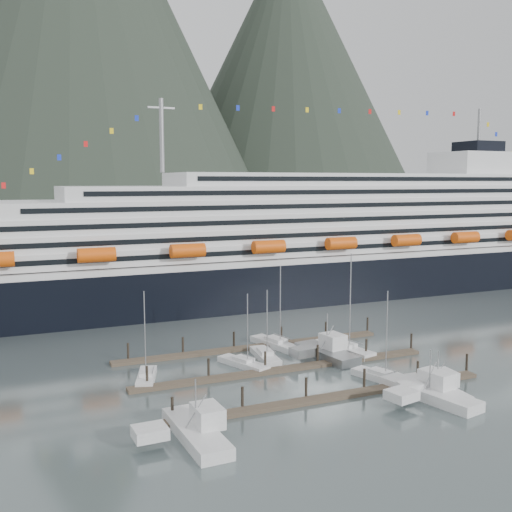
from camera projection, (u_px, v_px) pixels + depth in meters
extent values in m
plane|color=#4F5D5D|center=(325.00, 372.00, 89.64)|extent=(1600.00, 1600.00, 0.00)
cone|color=black|center=(79.00, 27.00, 592.80)|extent=(400.00, 400.00, 420.00)
cone|color=black|center=(287.00, 80.00, 753.09)|extent=(360.00, 360.00, 360.00)
cube|color=black|center=(302.00, 280.00, 149.07)|extent=(210.00, 28.00, 12.00)
cube|color=silver|center=(302.00, 254.00, 148.26)|extent=(205.80, 27.44, 1.50)
cube|color=silver|center=(320.00, 243.00, 149.91)|extent=(185.00, 26.00, 3.20)
cube|color=black|center=(348.00, 247.00, 138.01)|extent=(175.75, 0.20, 1.00)
cube|color=silver|center=(327.00, 230.00, 150.30)|extent=(180.00, 25.00, 3.20)
cube|color=black|center=(354.00, 233.00, 138.85)|extent=(171.00, 0.20, 1.00)
cube|color=silver|center=(334.00, 217.00, 150.69)|extent=(172.00, 24.00, 3.20)
cube|color=black|center=(361.00, 219.00, 139.70)|extent=(163.40, 0.20, 1.00)
cube|color=silver|center=(341.00, 204.00, 151.08)|extent=(160.00, 23.00, 3.20)
cube|color=black|center=(367.00, 205.00, 140.54)|extent=(152.00, 0.20, 1.00)
cube|color=silver|center=(348.00, 191.00, 151.48)|extent=(140.00, 22.00, 3.00)
cube|color=black|center=(373.00, 192.00, 141.40)|extent=(133.00, 0.20, 1.00)
cube|color=silver|center=(355.00, 180.00, 151.89)|extent=(95.00, 20.00, 3.00)
cube|color=black|center=(378.00, 179.00, 142.72)|extent=(90.25, 0.20, 1.00)
cube|color=silver|center=(477.00, 163.00, 167.11)|extent=(22.00, 16.00, 6.00)
cube|color=black|center=(478.00, 147.00, 166.55)|extent=(10.00, 10.00, 3.00)
cylinder|color=gray|center=(162.00, 136.00, 130.99)|extent=(1.00, 1.00, 16.00)
cylinder|color=gray|center=(479.00, 127.00, 165.86)|extent=(0.80, 0.80, 10.00)
cylinder|color=#E7510C|center=(97.00, 255.00, 113.60)|extent=(7.00, 2.80, 2.80)
cylinder|color=#E7510C|center=(188.00, 251.00, 120.70)|extent=(7.00, 2.80, 2.80)
cylinder|color=#E7510C|center=(269.00, 247.00, 127.79)|extent=(7.00, 2.80, 2.80)
cylinder|color=#E7510C|center=(341.00, 243.00, 134.89)|extent=(7.00, 2.80, 2.80)
cylinder|color=#E7510C|center=(406.00, 240.00, 141.99)|extent=(7.00, 2.80, 2.80)
cylinder|color=#E7510C|center=(465.00, 237.00, 149.09)|extent=(7.00, 2.80, 2.80)
cube|color=#4E4032|center=(330.00, 397.00, 78.53)|extent=(48.00, 2.00, 0.50)
cylinder|color=black|center=(172.00, 410.00, 71.11)|extent=(0.36, 0.36, 3.20)
cylinder|color=black|center=(242.00, 399.00, 74.65)|extent=(0.36, 0.36, 3.20)
cylinder|color=black|center=(306.00, 389.00, 78.20)|extent=(0.36, 0.36, 3.20)
cylinder|color=black|center=(364.00, 380.00, 81.75)|extent=(0.36, 0.36, 3.20)
cylinder|color=black|center=(418.00, 372.00, 85.30)|extent=(0.36, 0.36, 3.20)
cylinder|color=black|center=(467.00, 364.00, 88.85)|extent=(0.36, 0.36, 3.20)
cube|color=#4E4032|center=(286.00, 369.00, 90.36)|extent=(48.00, 2.00, 0.50)
cylinder|color=black|center=(147.00, 377.00, 82.94)|extent=(0.36, 0.36, 3.20)
cylinder|color=black|center=(209.00, 369.00, 86.49)|extent=(0.36, 0.36, 3.20)
cylinder|color=black|center=(265.00, 362.00, 90.04)|extent=(0.36, 0.36, 3.20)
cylinder|color=black|center=(318.00, 355.00, 93.59)|extent=(0.36, 0.36, 3.20)
cylinder|color=black|center=(366.00, 349.00, 97.14)|extent=(0.36, 0.36, 3.20)
cylinder|color=black|center=(411.00, 343.00, 100.69)|extent=(0.36, 0.36, 3.20)
cube|color=#4E4032|center=(253.00, 347.00, 102.20)|extent=(48.00, 2.00, 0.50)
cylinder|color=black|center=(128.00, 353.00, 94.78)|extent=(0.36, 0.36, 3.20)
cylinder|color=black|center=(183.00, 347.00, 98.33)|extent=(0.36, 0.36, 3.20)
cylinder|color=black|center=(234.00, 341.00, 101.88)|extent=(0.36, 0.36, 3.20)
cylinder|color=black|center=(281.00, 335.00, 105.42)|extent=(0.36, 0.36, 3.20)
cylinder|color=black|center=(326.00, 330.00, 108.97)|extent=(0.36, 0.36, 3.20)
cylinder|color=black|center=(367.00, 326.00, 112.52)|extent=(0.36, 0.36, 3.20)
cube|color=silver|center=(147.00, 379.00, 85.91)|extent=(4.89, 8.72, 1.30)
cube|color=silver|center=(146.00, 373.00, 85.81)|extent=(2.68, 3.36, 0.74)
cylinder|color=gray|center=(145.00, 334.00, 84.24)|extent=(0.15, 0.15, 12.35)
cube|color=silver|center=(243.00, 365.00, 92.32)|extent=(5.72, 9.65, 1.32)
cube|color=silver|center=(243.00, 360.00, 92.21)|extent=(2.96, 3.75, 0.75)
cylinder|color=gray|center=(248.00, 328.00, 90.91)|extent=(0.15, 0.15, 10.70)
cube|color=silver|center=(265.00, 357.00, 96.30)|extent=(3.74, 9.72, 1.40)
cube|color=silver|center=(265.00, 352.00, 96.19)|extent=(2.39, 3.54, 0.80)
cylinder|color=gray|center=(267.00, 323.00, 94.66)|extent=(0.16, 0.16, 10.54)
cube|color=silver|center=(344.00, 350.00, 100.29)|extent=(5.40, 12.24, 1.52)
cube|color=silver|center=(344.00, 344.00, 100.16)|extent=(3.04, 4.55, 0.87)
cylinder|color=gray|center=(350.00, 301.00, 98.26)|extent=(0.17, 0.17, 15.77)
cube|color=silver|center=(276.00, 345.00, 103.20)|extent=(5.45, 11.62, 1.50)
cube|color=silver|center=(276.00, 340.00, 103.07)|extent=(3.05, 4.35, 0.86)
cylinder|color=gray|center=(280.00, 305.00, 101.39)|extent=(0.17, 0.17, 13.32)
cube|color=silver|center=(380.00, 378.00, 86.02)|extent=(5.15, 9.17, 1.37)
cube|color=silver|center=(380.00, 372.00, 85.91)|extent=(2.82, 3.54, 0.78)
cylinder|color=gray|center=(387.00, 334.00, 84.52)|extent=(0.16, 0.16, 12.27)
cube|color=silver|center=(196.00, 436.00, 66.45)|extent=(4.21, 13.79, 2.10)
cube|color=silver|center=(150.00, 432.00, 64.09)|extent=(3.67, 3.12, 1.26)
cube|color=silver|center=(207.00, 416.00, 66.77)|extent=(3.07, 4.19, 2.31)
cube|color=black|center=(207.00, 408.00, 66.67)|extent=(2.85, 3.91, 0.53)
cylinder|color=gray|center=(196.00, 402.00, 65.97)|extent=(0.17, 0.17, 5.26)
cube|color=silver|center=(429.00, 396.00, 78.73)|extent=(6.50, 14.70, 2.04)
cube|color=silver|center=(402.00, 395.00, 75.47)|extent=(4.03, 3.78, 1.22)
cube|color=silver|center=(437.00, 379.00, 79.30)|extent=(3.67, 4.77, 2.24)
cube|color=black|center=(437.00, 373.00, 79.19)|extent=(3.41, 4.45, 0.51)
cylinder|color=gray|center=(430.00, 369.00, 78.26)|extent=(0.16, 0.16, 5.09)
cube|color=silver|center=(437.00, 391.00, 80.47)|extent=(4.08, 11.14, 1.82)
cube|color=silver|center=(411.00, 387.00, 78.98)|extent=(3.27, 2.63, 1.09)
cube|color=silver|center=(444.00, 378.00, 80.61)|extent=(2.79, 3.46, 2.00)
cube|color=black|center=(445.00, 373.00, 80.52)|extent=(2.59, 3.23, 0.46)
cylinder|color=gray|center=(438.00, 368.00, 80.06)|extent=(0.15, 0.15, 4.56)
cube|color=gray|center=(327.00, 356.00, 96.67)|extent=(5.82, 12.82, 2.25)
cube|color=gray|center=(303.00, 352.00, 94.02)|extent=(4.18, 3.25, 1.35)
cube|color=silver|center=(333.00, 341.00, 97.03)|extent=(3.66, 4.13, 2.47)
cube|color=black|center=(333.00, 336.00, 96.92)|extent=(3.40, 3.85, 0.56)
cylinder|color=gray|center=(327.00, 331.00, 96.15)|extent=(0.18, 0.18, 5.62)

